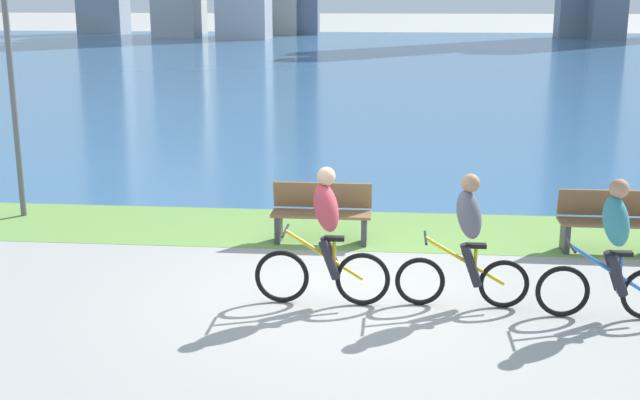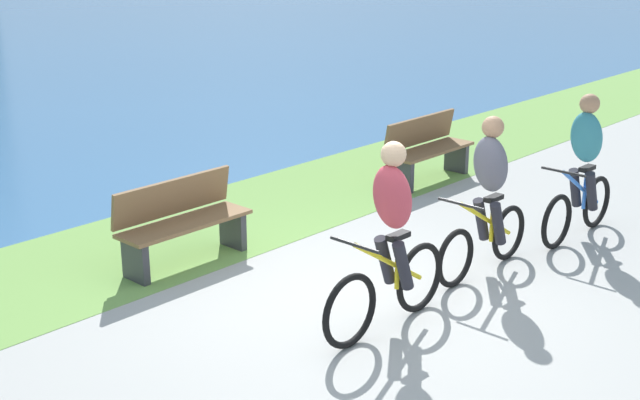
{
  "view_description": "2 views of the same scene",
  "coord_description": "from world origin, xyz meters",
  "px_view_note": "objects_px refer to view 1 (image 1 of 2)",
  "views": [
    {
      "loc": [
        0.61,
        -9.71,
        3.67
      ],
      "look_at": [
        -0.36,
        0.51,
        1.07
      ],
      "focal_mm": 45.8,
      "sensor_mm": 36.0,
      "label": 1
    },
    {
      "loc": [
        -5.73,
        -4.72,
        3.44
      ],
      "look_at": [
        -0.11,
        0.51,
        0.96
      ],
      "focal_mm": 48.15,
      "sensor_mm": 36.0,
      "label": 2
    }
  ],
  "objects_px": {
    "cyclist_trailing": "(467,241)",
    "bench_far_along_path": "(611,222)",
    "bench_near_path": "(322,213)",
    "cyclist_distant_rear": "(612,250)",
    "cyclist_lead": "(325,238)",
    "lamppost_tall": "(10,63)"
  },
  "relations": [
    {
      "from": "cyclist_trailing",
      "to": "bench_far_along_path",
      "type": "xyz_separation_m",
      "value": [
        2.28,
        2.41,
        -0.38
      ]
    },
    {
      "from": "cyclist_trailing",
      "to": "bench_near_path",
      "type": "relative_size",
      "value": 1.09
    },
    {
      "from": "bench_far_along_path",
      "to": "bench_near_path",
      "type": "bearing_deg",
      "value": 178.97
    },
    {
      "from": "cyclist_trailing",
      "to": "cyclist_distant_rear",
      "type": "xyz_separation_m",
      "value": [
        1.62,
        -0.22,
        0.01
      ]
    },
    {
      "from": "cyclist_lead",
      "to": "bench_near_path",
      "type": "xyz_separation_m",
      "value": [
        -0.28,
        2.56,
        -0.39
      ]
    },
    {
      "from": "cyclist_lead",
      "to": "cyclist_trailing",
      "type": "height_order",
      "value": "cyclist_lead"
    },
    {
      "from": "cyclist_lead",
      "to": "lamppost_tall",
      "type": "height_order",
      "value": "lamppost_tall"
    },
    {
      "from": "lamppost_tall",
      "to": "cyclist_distant_rear",
      "type": "bearing_deg",
      "value": -22.96
    },
    {
      "from": "cyclist_distant_rear",
      "to": "lamppost_tall",
      "type": "distance_m",
      "value": 9.69
    },
    {
      "from": "cyclist_trailing",
      "to": "lamppost_tall",
      "type": "relative_size",
      "value": 0.42
    },
    {
      "from": "cyclist_lead",
      "to": "cyclist_distant_rear",
      "type": "relative_size",
      "value": 1.02
    },
    {
      "from": "cyclist_lead",
      "to": "bench_far_along_path",
      "type": "xyz_separation_m",
      "value": [
        3.97,
        2.48,
        -0.39
      ]
    },
    {
      "from": "cyclist_lead",
      "to": "lamppost_tall",
      "type": "relative_size",
      "value": 0.43
    },
    {
      "from": "bench_far_along_path",
      "to": "lamppost_tall",
      "type": "relative_size",
      "value": 0.38
    },
    {
      "from": "bench_far_along_path",
      "to": "lamppost_tall",
      "type": "height_order",
      "value": "lamppost_tall"
    },
    {
      "from": "cyclist_lead",
      "to": "cyclist_trailing",
      "type": "relative_size",
      "value": 1.04
    },
    {
      "from": "cyclist_distant_rear",
      "to": "bench_near_path",
      "type": "relative_size",
      "value": 1.11
    },
    {
      "from": "cyclist_distant_rear",
      "to": "bench_near_path",
      "type": "xyz_separation_m",
      "value": [
        -3.58,
        2.7,
        -0.38
      ]
    },
    {
      "from": "cyclist_lead",
      "to": "bench_far_along_path",
      "type": "height_order",
      "value": "cyclist_lead"
    },
    {
      "from": "bench_near_path",
      "to": "lamppost_tall",
      "type": "distance_m",
      "value": 5.7
    },
    {
      "from": "bench_near_path",
      "to": "lamppost_tall",
      "type": "bearing_deg",
      "value": 168.94
    },
    {
      "from": "bench_near_path",
      "to": "bench_far_along_path",
      "type": "bearing_deg",
      "value": -1.03
    }
  ]
}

